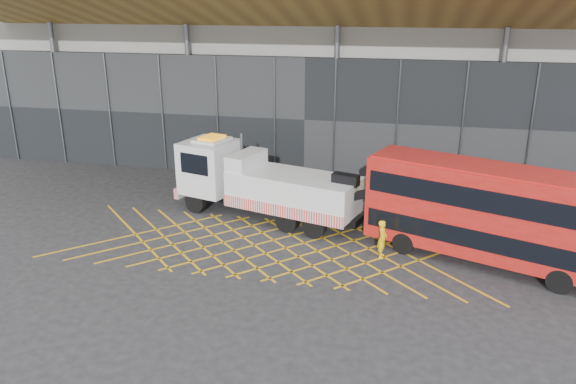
# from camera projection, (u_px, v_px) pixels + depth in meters

# --- Properties ---
(ground_plane) EXTENTS (120.00, 120.00, 0.00)m
(ground_plane) POSITION_uv_depth(u_px,v_px,m) (224.00, 242.00, 28.24)
(ground_plane) COLOR #252527
(road_markings) EXTENTS (21.56, 7.16, 0.01)m
(road_markings) POSITION_uv_depth(u_px,v_px,m) (270.00, 247.00, 27.76)
(road_markings) COLOR #EDAA16
(road_markings) RESTS_ON ground_plane
(construction_building) EXTENTS (55.00, 23.97, 18.00)m
(construction_building) POSITION_uv_depth(u_px,v_px,m) (321.00, 35.00, 41.84)
(construction_building) COLOR gray
(construction_building) RESTS_ON ground_plane
(recovery_truck) EXTENTS (12.35, 5.81, 4.33)m
(recovery_truck) POSITION_uv_depth(u_px,v_px,m) (260.00, 183.00, 30.90)
(recovery_truck) COLOR black
(recovery_truck) RESTS_ON ground_plane
(bus_towed) EXTENTS (11.50, 6.52, 4.62)m
(bus_towed) POSITION_uv_depth(u_px,v_px,m) (491.00, 211.00, 25.26)
(bus_towed) COLOR #AD140F
(bus_towed) RESTS_ON ground_plane
(worker) EXTENTS (0.47, 0.69, 1.85)m
(worker) POSITION_uv_depth(u_px,v_px,m) (382.00, 239.00, 26.40)
(worker) COLOR yellow
(worker) RESTS_ON ground_plane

